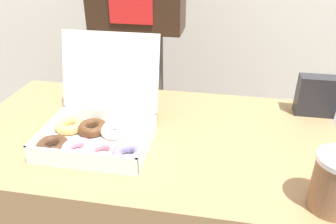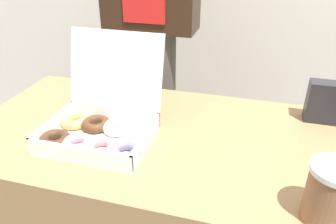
% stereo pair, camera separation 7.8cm
% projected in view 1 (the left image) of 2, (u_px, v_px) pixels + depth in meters
% --- Properties ---
extents(table, '(1.15, 0.63, 0.72)m').
position_uv_depth(table, '(152.00, 217.00, 1.18)').
color(table, '#99754C').
rests_on(table, ground_plane).
extents(donut_box, '(0.33, 0.30, 0.28)m').
position_uv_depth(donut_box, '(96.00, 129.00, 0.95)').
color(donut_box, white).
rests_on(donut_box, table).
extents(coffee_cup, '(0.10, 0.10, 0.14)m').
position_uv_depth(coffee_cup, '(336.00, 183.00, 0.70)').
color(coffee_cup, '#8C6042').
rests_on(coffee_cup, table).
extents(napkin_holder, '(0.12, 0.06, 0.13)m').
position_uv_depth(napkin_holder, '(316.00, 96.00, 1.08)').
color(napkin_holder, '#232328').
rests_on(napkin_holder, table).
extents(person_customer, '(0.38, 0.23, 1.72)m').
position_uv_depth(person_customer, '(137.00, 12.00, 1.34)').
color(person_customer, '#4C4742').
rests_on(person_customer, ground_plane).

